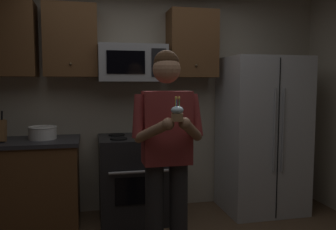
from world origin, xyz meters
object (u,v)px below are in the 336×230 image
at_px(person, 167,147).
at_px(microwave, 132,63).
at_px(oven_range, 135,178).
at_px(bowl_large_white, 43,132).
at_px(cupcake, 177,113).
at_px(refrigerator, 262,135).

bearing_deg(person, microwave, 96.13).
bearing_deg(oven_range, bowl_large_white, 176.51).
relative_size(bowl_large_white, cupcake, 1.67).
bearing_deg(microwave, refrigerator, -6.03).
distance_m(oven_range, person, 1.20).
bearing_deg(refrigerator, microwave, 173.97).
distance_m(person, cupcake, 0.44).
height_order(microwave, bowl_large_white, microwave).
distance_m(oven_range, microwave, 1.26).
bearing_deg(cupcake, microwave, 94.81).
xyz_separation_m(refrigerator, person, (-1.37, -1.03, 0.10)).
bearing_deg(person, bowl_large_white, 133.85).
distance_m(microwave, bowl_large_white, 1.20).
relative_size(microwave, bowl_large_white, 2.55).
distance_m(microwave, cupcake, 1.58).
xyz_separation_m(oven_range, cupcake, (0.13, -1.40, 0.83)).
height_order(bowl_large_white, person, person).
bearing_deg(oven_range, microwave, 89.98).
height_order(oven_range, cupcake, cupcake).
bearing_deg(cupcake, bowl_large_white, 126.63).
xyz_separation_m(bowl_large_white, person, (1.08, -1.12, 0.00)).
bearing_deg(oven_range, refrigerator, -1.50).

